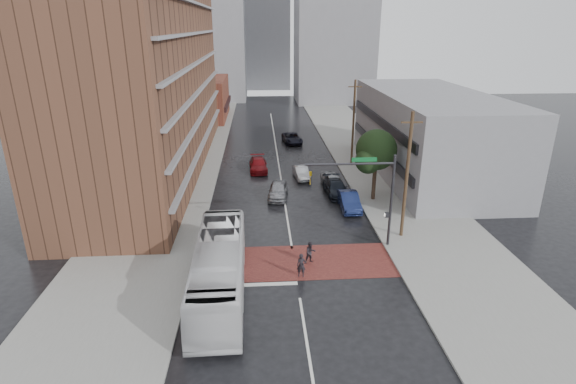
{
  "coord_description": "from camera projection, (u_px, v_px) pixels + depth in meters",
  "views": [
    {
      "loc": [
        -2.27,
        -27.54,
        15.82
      ],
      "look_at": [
        -0.11,
        5.41,
        3.5
      ],
      "focal_mm": 28.0,
      "sensor_mm": 36.0,
      "label": 1
    }
  ],
  "objects": [
    {
      "name": "utility_pole_far",
      "position": [
        353.0,
        122.0,
        52.6
      ],
      "size": [
        1.6,
        0.26,
        10.0
      ],
      "color": "#473321",
      "rests_on": "ground"
    },
    {
      "name": "distant_tower_east",
      "position": [
        335.0,
        14.0,
        93.3
      ],
      "size": [
        16.0,
        14.0,
        36.0
      ],
      "primitive_type": "cube",
      "color": "gray",
      "rests_on": "ground"
    },
    {
      "name": "signal_mast",
      "position": [
        373.0,
        188.0,
        32.46
      ],
      "size": [
        6.5,
        0.3,
        7.2
      ],
      "color": "#2D2D33",
      "rests_on": "ground"
    },
    {
      "name": "distant_tower_center",
      "position": [
        266.0,
        41.0,
        116.04
      ],
      "size": [
        12.0,
        10.0,
        24.0
      ],
      "primitive_type": "cube",
      "color": "gray",
      "rests_on": "ground"
    },
    {
      "name": "car_travel_a",
      "position": [
        278.0,
        190.0,
        43.48
      ],
      "size": [
        2.35,
        4.69,
        1.53
      ],
      "primitive_type": "imported",
      "rotation": [
        0.0,
        0.0,
        -0.12
      ],
      "color": "#929499",
      "rests_on": "ground"
    },
    {
      "name": "street_tree",
      "position": [
        376.0,
        152.0,
        41.53
      ],
      "size": [
        4.2,
        4.1,
        6.9
      ],
      "color": "#332319",
      "rests_on": "ground"
    },
    {
      "name": "building_east",
      "position": [
        429.0,
        134.0,
        49.55
      ],
      "size": [
        11.0,
        26.0,
        9.0
      ],
      "primitive_type": "cube",
      "color": "gray",
      "rests_on": "ground"
    },
    {
      "name": "car_parked_mid",
      "position": [
        336.0,
        188.0,
        44.33
      ],
      "size": [
        2.28,
        5.05,
        1.44
      ],
      "primitive_type": "imported",
      "rotation": [
        0.0,
        0.0,
        0.06
      ],
      "color": "black",
      "rests_on": "ground"
    },
    {
      "name": "pedestrian_a",
      "position": [
        301.0,
        265.0,
        29.8
      ],
      "size": [
        0.65,
        0.47,
        1.65
      ],
      "primitive_type": "imported",
      "rotation": [
        0.0,
        0.0,
        -0.12
      ],
      "color": "black",
      "rests_on": "ground"
    },
    {
      "name": "apartment_block",
      "position": [
        148.0,
        43.0,
        48.1
      ],
      "size": [
        10.0,
        44.0,
        28.0
      ],
      "primitive_type": "cube",
      "color": "brown",
      "rests_on": "ground"
    },
    {
      "name": "ground",
      "position": [
        295.0,
        266.0,
        31.42
      ],
      "size": [
        160.0,
        160.0,
        0.0
      ],
      "primitive_type": "plane",
      "color": "black",
      "rests_on": "ground"
    },
    {
      "name": "utility_pole_near",
      "position": [
        407.0,
        176.0,
        33.9
      ],
      "size": [
        1.6,
        0.26,
        10.0
      ],
      "color": "#473321",
      "rests_on": "ground"
    },
    {
      "name": "distant_tower_west",
      "position": [
        203.0,
        24.0,
        97.89
      ],
      "size": [
        18.0,
        16.0,
        32.0
      ],
      "primitive_type": "cube",
      "color": "gray",
      "rests_on": "ground"
    },
    {
      "name": "car_parked_near",
      "position": [
        349.0,
        201.0,
        40.85
      ],
      "size": [
        1.65,
        4.65,
        1.53
      ],
      "primitive_type": "imported",
      "rotation": [
        0.0,
        0.0,
        -0.01
      ],
      "color": "#151F49",
      "rests_on": "ground"
    },
    {
      "name": "car_parked_far",
      "position": [
        332.0,
        180.0,
        46.44
      ],
      "size": [
        2.34,
        4.48,
        1.45
      ],
      "primitive_type": "imported",
      "rotation": [
        0.0,
        0.0,
        0.15
      ],
      "color": "#979A9E",
      "rests_on": "ground"
    },
    {
      "name": "storefront_west",
      "position": [
        204.0,
        99.0,
        79.94
      ],
      "size": [
        8.0,
        16.0,
        7.0
      ],
      "primitive_type": "cube",
      "color": "brown",
      "rests_on": "ground"
    },
    {
      "name": "sidewalk_east",
      "position": [
        371.0,
        161.0,
        55.47
      ],
      "size": [
        9.0,
        90.0,
        0.15
      ],
      "primitive_type": "cube",
      "color": "gray",
      "rests_on": "ground"
    },
    {
      "name": "crosswalk",
      "position": [
        294.0,
        262.0,
        31.88
      ],
      "size": [
        14.0,
        5.0,
        0.02
      ],
      "primitive_type": "cube",
      "color": "maroon",
      "rests_on": "ground"
    },
    {
      "name": "suv_travel",
      "position": [
        292.0,
        138.0,
        63.8
      ],
      "size": [
        2.93,
        5.36,
        1.42
      ],
      "primitive_type": "imported",
      "rotation": [
        0.0,
        0.0,
        0.12
      ],
      "color": "black",
      "rests_on": "ground"
    },
    {
      "name": "pedestrian_b",
      "position": [
        310.0,
        252.0,
        31.54
      ],
      "size": [
        0.93,
        0.82,
        1.61
      ],
      "primitive_type": "imported",
      "rotation": [
        0.0,
        0.0,
        0.31
      ],
      "color": "black",
      "rests_on": "ground"
    },
    {
      "name": "car_travel_b",
      "position": [
        301.0,
        172.0,
        49.1
      ],
      "size": [
        1.81,
        4.16,
        1.33
      ],
      "primitive_type": "imported",
      "rotation": [
        0.0,
        0.0,
        0.1
      ],
      "color": "#B8BCC0",
      "rests_on": "ground"
    },
    {
      "name": "sidewalk_west",
      "position": [
        183.0,
        164.0,
        54.06
      ],
      "size": [
        9.0,
        90.0,
        0.15
      ],
      "primitive_type": "cube",
      "color": "gray",
      "rests_on": "ground"
    },
    {
      "name": "car_travel_c",
      "position": [
        258.0,
        165.0,
        51.62
      ],
      "size": [
        2.19,
        4.96,
        1.42
      ],
      "primitive_type": "imported",
      "rotation": [
        0.0,
        0.0,
        0.04
      ],
      "color": "maroon",
      "rests_on": "ground"
    },
    {
      "name": "transit_bus",
      "position": [
        219.0,
        269.0,
        27.62
      ],
      "size": [
        3.11,
        12.53,
        3.48
      ],
      "primitive_type": "imported",
      "rotation": [
        0.0,
        0.0,
        0.02
      ],
      "color": "silver",
      "rests_on": "ground"
    }
  ]
}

